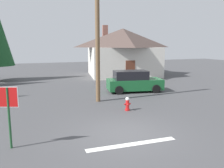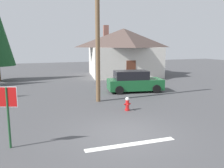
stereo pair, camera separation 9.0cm
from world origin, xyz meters
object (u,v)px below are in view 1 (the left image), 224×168
(fire_hydrant, at_px, (127,104))
(parked_car, at_px, (134,82))
(stop_sign_near, at_px, (8,105))
(house, at_px, (123,51))
(utility_pole, at_px, (97,32))

(fire_hydrant, distance_m, parked_car, 5.41)
(stop_sign_near, distance_m, house, 20.52)
(utility_pole, relative_size, house, 0.91)
(utility_pole, relative_size, parked_car, 1.89)
(fire_hydrant, relative_size, utility_pole, 0.09)
(stop_sign_near, relative_size, utility_pole, 0.26)
(fire_hydrant, bearing_deg, parked_car, 60.69)
(house, bearing_deg, utility_pole, -120.05)
(stop_sign_near, distance_m, parked_car, 11.48)
(utility_pole, bearing_deg, fire_hydrant, -71.10)
(stop_sign_near, xyz_separation_m, house, (11.53, 16.92, 1.25))
(utility_pole, distance_m, parked_car, 5.47)
(stop_sign_near, height_order, house, house)
(utility_pole, xyz_separation_m, house, (6.56, 11.34, -1.55))
(parked_car, bearing_deg, house, 71.90)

